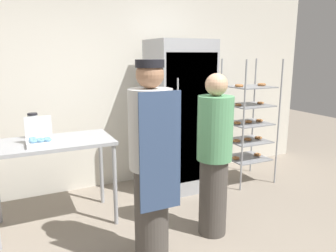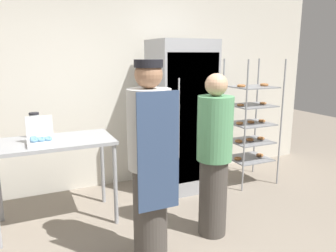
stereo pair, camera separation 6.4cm
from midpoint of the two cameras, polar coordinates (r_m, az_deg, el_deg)
The scene contains 8 objects.
back_wall at distance 4.46m, azimuth -9.13°, elevation 9.27°, with size 6.40×0.12×3.07m, color silver.
refrigerator at distance 4.26m, azimuth 2.75°, elevation 1.63°, with size 0.75×0.69×1.95m.
baking_rack at distance 4.65m, azimuth 14.61°, elevation 0.47°, with size 0.62×0.54×1.71m.
prep_counter at distance 3.56m, azimuth -18.80°, elevation -4.03°, with size 1.20×0.65×0.91m.
donut_box at distance 3.39m, azimuth -20.78°, elevation -2.28°, with size 0.25×0.23×0.27m.
blender_pitcher at distance 3.68m, azimuth -21.69°, elevation -0.09°, with size 0.12×0.12×0.27m.
person_baker at distance 2.75m, azimuth -2.51°, elevation -6.03°, with size 0.37×0.38×1.73m.
person_customer at distance 3.19m, azimuth 8.61°, elevation -5.10°, with size 0.34×0.34×1.60m.
Camera 2 is at (-1.16, -2.12, 1.77)m, focal length 35.00 mm.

